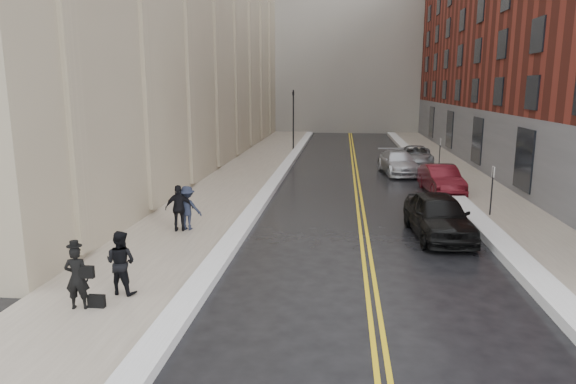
% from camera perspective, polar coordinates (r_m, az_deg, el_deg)
% --- Properties ---
extents(ground, '(160.00, 160.00, 0.00)m').
position_cam_1_polar(ground, '(15.01, -0.55, -9.81)').
color(ground, black).
rests_on(ground, ground).
extents(sidewalk_left, '(4.00, 64.00, 0.15)m').
position_cam_1_polar(sidewalk_left, '(30.97, -5.41, 1.54)').
color(sidewalk_left, gray).
rests_on(sidewalk_left, ground).
extents(sidewalk_right, '(3.00, 64.00, 0.15)m').
position_cam_1_polar(sidewalk_right, '(31.24, 19.65, 0.99)').
color(sidewalk_right, gray).
rests_on(sidewalk_right, ground).
extents(lane_stripe_a, '(0.12, 64.00, 0.01)m').
position_cam_1_polar(lane_stripe_a, '(30.38, 7.42, 1.15)').
color(lane_stripe_a, gold).
rests_on(lane_stripe_a, ground).
extents(lane_stripe_b, '(0.12, 64.00, 0.01)m').
position_cam_1_polar(lane_stripe_b, '(30.39, 7.87, 1.14)').
color(lane_stripe_b, gold).
rests_on(lane_stripe_b, ground).
extents(snow_ridge_left, '(0.70, 60.80, 0.26)m').
position_cam_1_polar(snow_ridge_left, '(30.59, -1.19, 1.56)').
color(snow_ridge_left, white).
rests_on(snow_ridge_left, ground).
extents(snow_ridge_right, '(0.85, 60.80, 0.30)m').
position_cam_1_polar(snow_ridge_right, '(30.85, 16.32, 1.21)').
color(snow_ridge_right, white).
rests_on(snow_ridge_right, ground).
extents(traffic_signal, '(0.18, 0.15, 5.20)m').
position_cam_1_polar(traffic_signal, '(44.14, 0.60, 8.53)').
color(traffic_signal, black).
rests_on(traffic_signal, ground).
extents(parking_sign_near, '(0.06, 0.35, 2.23)m').
position_cam_1_polar(parking_sign_near, '(23.13, 21.73, 0.52)').
color(parking_sign_near, black).
rests_on(parking_sign_near, ground).
extents(parking_sign_far, '(0.06, 0.35, 2.23)m').
position_cam_1_polar(parking_sign_far, '(34.70, 16.51, 4.34)').
color(parking_sign_far, black).
rests_on(parking_sign_far, ground).
extents(car_black, '(2.31, 4.94, 1.64)m').
position_cam_1_polar(car_black, '(19.73, 16.37, -2.53)').
color(car_black, black).
rests_on(car_black, ground).
extents(car_maroon, '(1.92, 4.52, 1.45)m').
position_cam_1_polar(car_maroon, '(28.05, 16.64, 1.38)').
color(car_maroon, '#4C0D15').
rests_on(car_maroon, ground).
extents(car_silver_near, '(2.68, 5.21, 1.45)m').
position_cam_1_polar(car_silver_near, '(33.53, 12.17, 3.22)').
color(car_silver_near, '#B2B3BA').
rests_on(car_silver_near, ground).
extents(car_silver_far, '(2.60, 5.03, 1.36)m').
position_cam_1_polar(car_silver_far, '(37.51, 14.00, 3.94)').
color(car_silver_far, gray).
rests_on(car_silver_far, ground).
extents(pedestrian_main, '(0.63, 0.46, 1.59)m').
position_cam_1_polar(pedestrian_main, '(13.60, -22.40, -8.78)').
color(pedestrian_main, black).
rests_on(pedestrian_main, sidewalk_left).
extents(pedestrian_a, '(0.93, 0.79, 1.70)m').
position_cam_1_polar(pedestrian_a, '(14.16, -18.09, -7.44)').
color(pedestrian_a, black).
rests_on(pedestrian_a, sidewalk_left).
extents(pedestrian_b, '(1.13, 0.70, 1.67)m').
position_cam_1_polar(pedestrian_b, '(19.76, -11.13, -1.74)').
color(pedestrian_b, '#1A1F30').
rests_on(pedestrian_b, sidewalk_left).
extents(pedestrian_c, '(1.10, 0.64, 1.75)m').
position_cam_1_polar(pedestrian_c, '(19.60, -11.99, -1.77)').
color(pedestrian_c, black).
rests_on(pedestrian_c, sidewalk_left).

